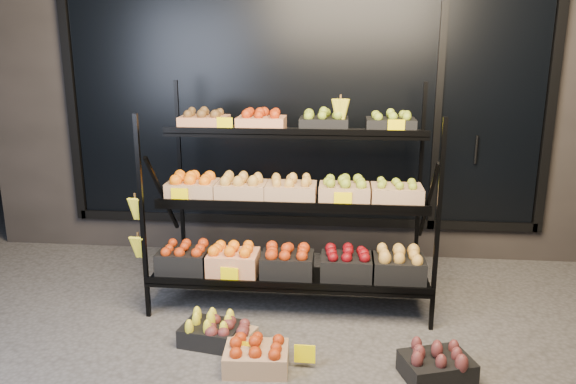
# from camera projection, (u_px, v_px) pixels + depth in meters

# --- Properties ---
(ground) EXTENTS (24.00, 24.00, 0.00)m
(ground) POSITION_uv_depth(u_px,v_px,m) (284.00, 335.00, 3.89)
(ground) COLOR #514F4C
(ground) RESTS_ON ground
(building) EXTENTS (6.00, 2.08, 3.50)m
(building) POSITION_uv_depth(u_px,v_px,m) (309.00, 64.00, 5.93)
(building) COLOR #2D2826
(building) RESTS_ON ground
(display_rack) EXTENTS (2.18, 1.02, 1.66)m
(display_rack) POSITION_uv_depth(u_px,v_px,m) (290.00, 202.00, 4.27)
(display_rack) COLOR black
(display_rack) RESTS_ON ground
(tag_floor_a) EXTENTS (0.13, 0.01, 0.12)m
(tag_floor_a) POSITION_uv_depth(u_px,v_px,m) (250.00, 357.00, 3.50)
(tag_floor_a) COLOR #FDE300
(tag_floor_a) RESTS_ON ground
(tag_floor_b) EXTENTS (0.13, 0.01, 0.12)m
(tag_floor_b) POSITION_uv_depth(u_px,v_px,m) (305.00, 360.00, 3.47)
(tag_floor_b) COLOR #FDE300
(tag_floor_b) RESTS_ON ground
(floor_crate_left) EXTENTS (0.39, 0.34, 0.18)m
(floor_crate_left) POSITION_uv_depth(u_px,v_px,m) (228.00, 334.00, 3.73)
(floor_crate_left) COLOR tan
(floor_crate_left) RESTS_ON ground
(floor_crate_midleft) EXTENTS (0.42, 0.34, 0.19)m
(floor_crate_midleft) POSITION_uv_depth(u_px,v_px,m) (211.00, 330.00, 3.76)
(floor_crate_midleft) COLOR black
(floor_crate_midleft) RESTS_ON ground
(floor_crate_midright) EXTENTS (0.41, 0.31, 0.20)m
(floor_crate_midright) POSITION_uv_depth(u_px,v_px,m) (256.00, 355.00, 3.46)
(floor_crate_midright) COLOR tan
(floor_crate_midright) RESTS_ON ground
(floor_crate_right) EXTENTS (0.47, 0.40, 0.20)m
(floor_crate_right) POSITION_uv_depth(u_px,v_px,m) (437.00, 364.00, 3.36)
(floor_crate_right) COLOR black
(floor_crate_right) RESTS_ON ground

